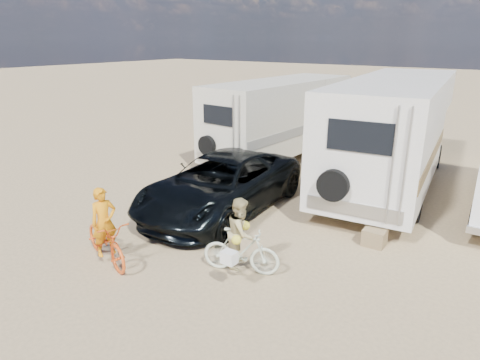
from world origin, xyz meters
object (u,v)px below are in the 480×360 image
Objects in this scene: rv_left at (279,120)px; cooler at (249,192)px; rider_man at (105,229)px; rider_woman at (241,240)px; rv_main at (393,133)px; bike_man at (106,240)px; bike_woman at (241,251)px; crate at (375,237)px; dark_suv at (221,184)px.

cooler is at bearing -66.63° from rv_left.
rider_man is 1.03× the size of rider_woman.
rv_main is 6.13× the size of rider_man.
rider_woman is 4.35m from cooler.
rv_left is 9.77m from rider_man.
rv_main is 4.87× the size of bike_man.
rider_man reaches higher than bike_woman.
bike_man is 3.82× the size of crate.
bike_woman is at bearing -61.13° from rv_left.
rv_main is 6.33× the size of rider_woman.
rv_main reaches higher than bike_man.
crate is (1.15, -4.69, -1.55)m from rv_main.
rider_woman is at bearing -47.38° from bike_man.
rv_main is at bearing -25.68° from bike_woman.
bike_woman is at bearing -45.83° from cooler.
rider_man is (0.00, 0.00, 0.26)m from bike_man.
cooler is (0.12, 1.21, -0.59)m from dark_suv.
crate is at bearing -39.58° from rv_left.
dark_suv is (-3.14, -5.13, -0.95)m from rv_main.
crate is at bearing -53.22° from bike_woman.
rider_woman is (4.03, -8.30, -0.82)m from rv_left.
cooler is at bearing 11.62° from bike_man.
rv_left is 8.12m from crate.
dark_suv is at bearing -128.34° from rv_main.
rv_main is 18.61× the size of crate.
dark_suv is at bearing 12.10° from bike_man.
rider_man is (-2.68, -1.35, 0.27)m from bike_woman.
crate is (1.87, 2.88, -0.54)m from rider_woman.
cooler is (-2.30, 3.65, -0.29)m from bike_woman.
cooler is at bearing 11.98° from rider_woman.
rider_man reaches higher than bike_man.
bike_man is at bearing -117.67° from rv_main.
rider_man is (-0.25, -3.79, -0.03)m from dark_suv.
crate is at bearing -53.22° from rider_woman.
cooler is (0.37, 5.00, -0.30)m from bike_man.
bike_man is at bearing -137.05° from crate.
cooler is at bearing 80.02° from dark_suv.
crate is at bearing 1.68° from dark_suv.
rv_main reaches higher than rv_left.
rider_man is 3.04× the size of crate.
dark_suv reaches higher than bike_man.
rider_woman is at bearing -47.38° from rider_man.
rider_woman is 2.87× the size of cooler.
rider_woman is at bearing -61.13° from rv_left.
cooler is (-2.30, 3.65, -0.54)m from rider_woman.
rv_left reaches higher than crate.
bike_man is at bearing -79.05° from rv_left.
rv_left is 5.14m from cooler.
rv_main reaches higher than cooler.
bike_woman is (2.68, 1.35, -0.01)m from bike_man.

